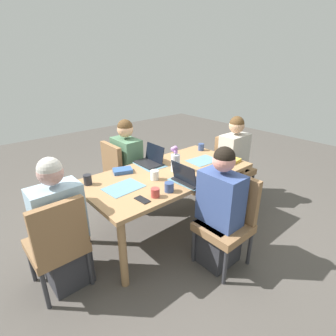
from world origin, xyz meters
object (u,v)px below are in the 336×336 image
at_px(chair_head_left_left_near, 58,241).
at_px(coffee_mug_near_right, 155,193).
at_px(person_head_right_right_near, 233,164).
at_px(coffee_mug_centre_right, 201,147).
at_px(person_head_left_left_near, 61,231).
at_px(dining_table, 168,179).
at_px(laptop_far_left_mid, 151,160).
at_px(coffee_mug_centre_left, 155,175).
at_px(person_near_left_far, 219,215).
at_px(phone_black, 142,200).
at_px(coffee_mug_far_left, 169,187).
at_px(chair_head_right_right_near, 231,164).
at_px(flower_vase, 175,160).
at_px(laptop_near_left_far, 188,178).
at_px(book_blue_cover, 232,161).
at_px(book_red_cover, 123,171).
at_px(chair_far_left_mid, 121,172).
at_px(chair_near_left_far, 229,217).
at_px(coffee_mug_near_left, 88,180).
at_px(person_far_left_mid, 128,170).

bearing_deg(chair_head_left_left_near, coffee_mug_near_right, -18.39).
relative_size(person_head_right_right_near, coffee_mug_centre_right, 12.85).
bearing_deg(person_head_left_left_near, dining_table, -0.29).
distance_m(laptop_far_left_mid, coffee_mug_centre_left, 0.44).
height_order(person_near_left_far, laptop_far_left_mid, person_near_left_far).
bearing_deg(coffee_mug_centre_left, chair_head_left_left_near, -178.84).
distance_m(coffee_mug_centre_left, phone_black, 0.44).
bearing_deg(person_near_left_far, coffee_mug_far_left, 130.06).
xyz_separation_m(chair_head_right_right_near, flower_vase, (-1.13, -0.07, 0.36)).
bearing_deg(coffee_mug_centre_right, coffee_mug_near_right, -154.53).
xyz_separation_m(laptop_near_left_far, book_blue_cover, (0.80, 0.05, -0.03)).
bearing_deg(book_red_cover, chair_head_right_right_near, 11.13).
xyz_separation_m(chair_head_right_right_near, book_red_cover, (-1.59, 0.27, 0.25)).
xyz_separation_m(laptop_near_left_far, book_red_cover, (-0.36, 0.64, -0.02)).
relative_size(chair_far_left_mid, laptop_near_left_far, 2.81).
bearing_deg(chair_far_left_mid, laptop_far_left_mid, -75.67).
distance_m(chair_head_left_left_near, coffee_mug_centre_left, 1.07).
height_order(dining_table, laptop_far_left_mid, laptop_far_left_mid).
xyz_separation_m(chair_near_left_far, coffee_mug_near_left, (-0.89, 1.06, 0.28)).
relative_size(laptop_far_left_mid, coffee_mug_centre_left, 3.27).
bearing_deg(flower_vase, coffee_mug_near_right, -149.21).
distance_m(chair_head_left_left_near, coffee_mug_near_left, 0.65).
bearing_deg(coffee_mug_centre_left, coffee_mug_far_left, -101.79).
height_order(dining_table, chair_head_left_left_near, chair_head_left_left_near).
distance_m(dining_table, laptop_near_left_far, 0.35).
xyz_separation_m(person_head_right_right_near, book_red_cover, (-1.53, 0.35, 0.23)).
relative_size(chair_near_left_far, coffee_mug_centre_right, 9.68).
xyz_separation_m(chair_head_right_right_near, coffee_mug_centre_right, (-0.40, 0.22, 0.28)).
bearing_deg(phone_black, coffee_mug_centre_left, -57.01).
xyz_separation_m(coffee_mug_centre_right, book_red_cover, (-1.19, 0.06, -0.03)).
xyz_separation_m(coffee_mug_centre_right, coffee_mug_far_left, (-1.10, -0.61, -0.00)).
distance_m(chair_head_left_left_near, person_head_left_left_near, 0.10).
height_order(chair_head_left_left_near, chair_head_right_right_near, same).
bearing_deg(person_far_left_mid, chair_head_right_right_near, -29.55).
bearing_deg(coffee_mug_centre_left, person_far_left_mid, 77.31).
height_order(chair_far_left_mid, chair_near_left_far, same).
xyz_separation_m(chair_head_left_left_near, book_red_cover, (0.88, 0.39, 0.25)).
height_order(person_far_left_mid, person_head_right_right_near, same).
relative_size(chair_far_left_mid, chair_head_right_right_near, 1.00).
bearing_deg(book_blue_cover, person_near_left_far, -154.54).
bearing_deg(dining_table, chair_head_left_left_near, -176.87).
xyz_separation_m(dining_table, coffee_mug_near_right, (-0.44, -0.34, 0.12)).
height_order(chair_head_right_right_near, laptop_near_left_far, laptop_near_left_far).
height_order(laptop_near_left_far, coffee_mug_far_left, laptop_near_left_far).
bearing_deg(dining_table, coffee_mug_far_left, -129.64).
distance_m(coffee_mug_near_right, book_blue_cover, 1.23).
relative_size(person_head_right_right_near, coffee_mug_near_right, 14.54).
height_order(person_head_right_right_near, laptop_near_left_far, person_head_right_right_near).
distance_m(person_far_left_mid, laptop_far_left_mid, 0.50).
distance_m(person_far_left_mid, coffee_mug_centre_right, 1.02).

